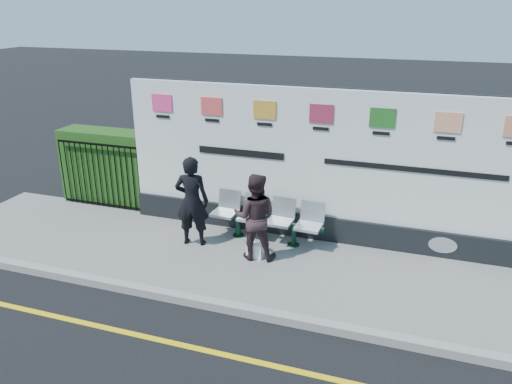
% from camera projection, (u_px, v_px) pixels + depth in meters
% --- Properties ---
extents(ground, '(80.00, 80.00, 0.00)m').
position_uv_depth(ground, '(223.00, 355.00, 6.95)').
color(ground, black).
extents(pavement, '(14.00, 3.00, 0.12)m').
position_uv_depth(pavement, '(274.00, 266.00, 9.14)').
color(pavement, slate).
rests_on(pavement, ground).
extents(kerb, '(14.00, 0.18, 0.14)m').
position_uv_depth(kerb, '(247.00, 311.00, 7.81)').
color(kerb, gray).
rests_on(kerb, ground).
extents(yellow_line, '(14.00, 0.10, 0.01)m').
position_uv_depth(yellow_line, '(223.00, 354.00, 6.95)').
color(yellow_line, yellow).
rests_on(yellow_line, ground).
extents(billboard, '(8.00, 0.30, 3.00)m').
position_uv_depth(billboard, '(319.00, 176.00, 9.70)').
color(billboard, black).
rests_on(billboard, pavement).
extents(hedge, '(2.35, 0.70, 1.70)m').
position_uv_depth(hedge, '(111.00, 166.00, 11.77)').
color(hedge, '#224B16').
rests_on(hedge, pavement).
extents(railing, '(2.05, 0.06, 1.54)m').
position_uv_depth(railing, '(100.00, 175.00, 11.40)').
color(railing, black).
rests_on(railing, pavement).
extents(bench, '(2.28, 0.70, 0.48)m').
position_uv_depth(bench, '(265.00, 229.00, 9.93)').
color(bench, '#B3BABC').
rests_on(bench, pavement).
extents(woman_left, '(0.72, 0.55, 1.79)m').
position_uv_depth(woman_left, '(192.00, 201.00, 9.58)').
color(woman_left, black).
rests_on(woman_left, pavement).
extents(woman_right, '(0.89, 0.75, 1.64)m').
position_uv_depth(woman_right, '(255.00, 217.00, 9.08)').
color(woman_right, '#312023').
rests_on(woman_right, pavement).
extents(handbag_brown, '(0.27, 0.12, 0.21)m').
position_uv_depth(handbag_brown, '(252.00, 211.00, 9.90)').
color(handbag_brown, black).
rests_on(handbag_brown, bench).
extents(carrier_bag_white, '(0.29, 0.17, 0.29)m').
position_uv_depth(carrier_bag_white, '(255.00, 250.00, 9.29)').
color(carrier_bag_white, white).
rests_on(carrier_bag_white, pavement).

